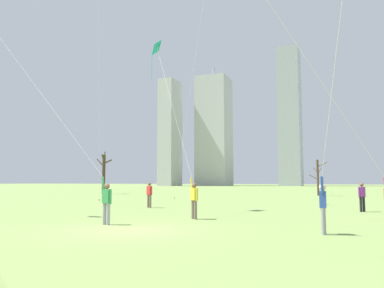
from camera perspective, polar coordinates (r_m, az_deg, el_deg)
The scene contains 13 objects.
ground_plane at distance 13.97m, azimuth -9.37°, elevation -12.49°, with size 400.00×400.00×0.00m, color #7A934C.
kite_flyer_far_back_purple at distance 16.04m, azimuth 20.63°, elevation 3.65°, with size 7.84×11.35×13.30m.
kite_flyer_foreground_left_white at distance 16.39m, azimuth -15.32°, elevation -3.88°, with size 9.17×1.06×10.93m.
kite_flyer_midfield_right_green at distance 11.83m, azimuth 20.42°, elevation 6.49°, with size 2.77×8.61×15.94m.
kite_flyer_midfield_center_teal at distance 18.54m, azimuth -0.92°, elevation -3.11°, with size 4.56×4.96×10.45m.
bystander_far_off_by_trees at distance 23.76m, azimuth 23.89°, elevation -7.00°, with size 0.39×0.39×1.62m.
bystander_strolling_midfield at distance 25.23m, azimuth -6.34°, elevation -7.32°, with size 0.48×0.31×1.62m.
distant_kite_high_overhead_pink at distance 48.15m, azimuth 1.44°, elevation 18.88°, with size 1.05×7.53×25.59m.
bare_tree_center at distance 53.51m, azimuth -12.94°, elevation -4.04°, with size 2.24×3.06×5.61m.
bare_tree_rightmost at distance 48.25m, azimuth 18.14°, elevation -4.64°, with size 2.10×0.88×4.25m.
skyline_tall_tower at distance 146.87m, azimuth 3.28°, elevation 1.91°, with size 11.67×11.79×45.41m.
skyline_short_annex at distance 141.88m, azimuth -3.26°, elevation 1.66°, with size 5.51×10.07×38.87m.
skyline_mid_tower_right at distance 144.55m, azimuth 14.32°, elevation 3.94°, with size 7.55×10.36×50.08m.
Camera 1 is at (7.13, -11.89, 1.71)m, focal length 35.98 mm.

